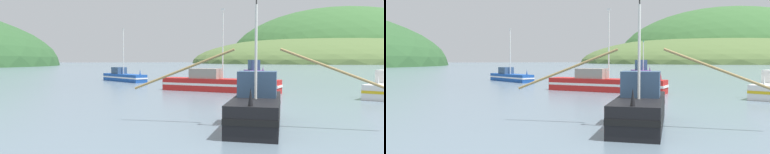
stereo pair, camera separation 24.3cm
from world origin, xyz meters
TOP-DOWN VIEW (x-y plane):
  - hill_mid_left at (148.39, 240.98)m, footprint 213.75×171.00m
  - hill_far_right at (156.60, 248.24)m, footprint 173.56×138.84m
  - fishing_boat_red at (7.64, 30.86)m, footprint 10.41×8.35m
  - fishing_boat_blue at (-1.43, 48.10)m, footprint 6.08×8.45m
  - fishing_boat_black at (5.26, 13.27)m, footprint 11.08×7.29m
  - fishing_boat_purple at (17.14, 47.21)m, footprint 2.76×8.58m

SIDE VIEW (x-z plane):
  - hill_mid_left at x=148.39m, z-range -19.62..19.62m
  - hill_far_right at x=156.60m, z-range -40.94..40.94m
  - fishing_boat_blue at x=-1.43m, z-range -2.98..4.26m
  - fishing_boat_red at x=7.64m, z-range -3.13..4.66m
  - fishing_boat_black at x=5.26m, z-range -2.01..3.70m
  - fishing_boat_purple at x=17.14m, z-range -1.88..3.75m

